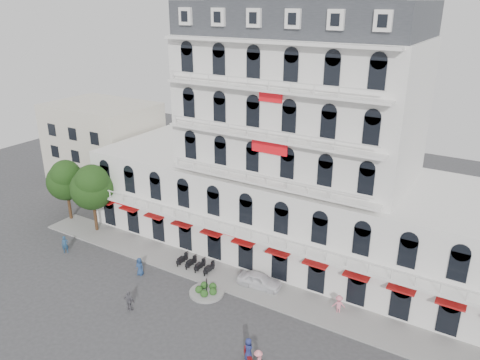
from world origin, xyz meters
name	(u,v)px	position (x,y,z in m)	size (l,w,h in m)	color
ground	(194,344)	(0.00, 0.00, 0.00)	(120.00, 120.00, 0.00)	#38383A
sidewalk	(252,286)	(0.00, 9.00, 0.08)	(53.00, 4.00, 0.16)	gray
main_building	(297,160)	(0.00, 18.00, 9.96)	(45.00, 15.00, 25.80)	silver
flank_building_west	(105,147)	(-30.00, 20.00, 6.00)	(14.00, 10.00, 12.00)	beige
traffic_island	(207,291)	(-3.00, 6.00, 0.26)	(3.20, 3.20, 1.60)	gray
parked_scooter_row	(195,269)	(-6.35, 8.80, 0.00)	(4.40, 1.80, 1.10)	black
tree_west_outer	(66,179)	(-25.95, 9.98, 5.35)	(4.50, 4.48, 7.76)	#382314
tree_west_inner	(92,185)	(-20.95, 9.48, 5.68)	(4.76, 4.76, 8.25)	#382314
parked_car	(259,280)	(0.58, 9.41, 0.71)	(1.69, 4.19, 1.43)	white
rider_east	(248,351)	(4.70, 0.38, 1.15)	(1.28, 1.33, 2.27)	maroon
pedestrian_left	(140,267)	(-10.34, 5.19, 0.91)	(0.89, 0.58, 1.83)	navy
pedestrian_mid	(129,301)	(-7.24, 0.54, 0.94)	(1.11, 0.46, 1.89)	slate
pedestrian_right	(339,305)	(8.25, 9.50, 0.87)	(1.13, 0.65, 1.75)	pink
pedestrian_far	(65,245)	(-20.00, 4.29, 0.96)	(0.70, 0.46, 1.91)	navy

